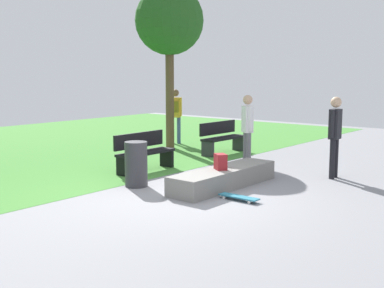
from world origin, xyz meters
TOP-DOWN VIEW (x-y plane):
  - ground_plane at (0.00, 0.00)m, footprint 28.00×28.00m
  - concrete_ledge at (1.19, 0.05)m, footprint 2.83×0.72m
  - backpack_on_ledge at (1.04, 0.03)m, footprint 0.32×0.34m
  - skater_performing_trick at (3.46, -1.31)m, footprint 0.43×0.24m
  - skater_watching at (3.35, 0.90)m, footprint 0.35×0.38m
  - skateboard_by_ledge at (0.48, -0.80)m, footprint 0.21×0.80m
  - park_bench_far_right at (1.38, 2.52)m, footprint 1.60×0.48m
  - park_bench_far_left at (4.67, 2.63)m, footprint 1.61×0.51m
  - tree_young_birch at (4.51, 4.48)m, footprint 2.06×2.06m
  - trash_bin at (0.11, 1.49)m, footprint 0.46×0.46m
  - pedestrian_with_backpack at (5.32, 4.97)m, footprint 0.44×0.42m

SIDE VIEW (x-z plane):
  - ground_plane at x=0.00m, z-range 0.00..0.00m
  - skateboard_by_ledge at x=0.48m, z-range 0.02..0.10m
  - concrete_ledge at x=1.19m, z-range 0.00..0.39m
  - trash_bin at x=0.11m, z-range 0.00..0.93m
  - park_bench_far_right at x=1.38m, z-range 0.03..0.94m
  - park_bench_far_left at x=4.67m, z-range 0.03..0.94m
  - backpack_on_ledge at x=1.04m, z-range 0.39..0.71m
  - skater_watching at x=3.35m, z-range 0.16..1.94m
  - skater_performing_trick at x=3.46m, z-range 0.16..1.97m
  - pedestrian_with_backpack at x=5.32m, z-range 0.18..1.95m
  - tree_young_birch at x=4.51m, z-range 1.36..6.25m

